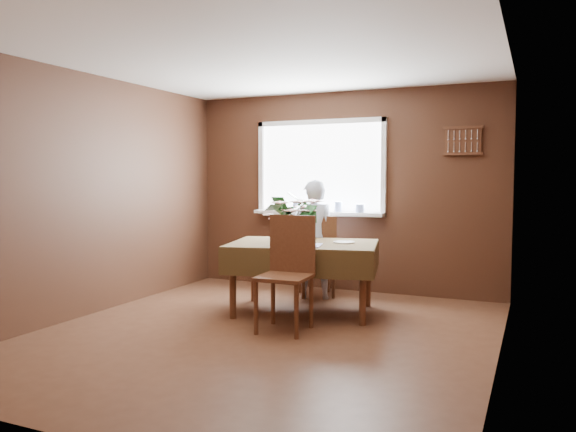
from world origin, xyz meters
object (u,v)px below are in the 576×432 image
at_px(dining_table, 303,251).
at_px(chair_near, 288,268).
at_px(flower_bouquet, 293,215).
at_px(seated_woman, 314,239).
at_px(chair_far, 317,253).

height_order(dining_table, chair_near, chair_near).
bearing_deg(flower_bouquet, seated_woman, 98.74).
bearing_deg(chair_near, dining_table, 97.33).
bearing_deg(chair_near, flower_bouquet, 103.93).
bearing_deg(seated_woman, flower_bouquet, 78.09).
relative_size(dining_table, chair_near, 1.61).
xyz_separation_m(seated_woman, flower_bouquet, (0.14, -0.93, 0.35)).
height_order(dining_table, flower_bouquet, flower_bouquet).
relative_size(seated_woman, flower_bouquet, 2.54).
relative_size(chair_near, seated_woman, 0.76).
xyz_separation_m(chair_far, chair_near, (0.25, -1.43, 0.04)).
xyz_separation_m(dining_table, flower_bouquet, (-0.01, -0.24, 0.40)).
relative_size(chair_far, chair_near, 0.91).
distance_m(chair_near, seated_woman, 1.38).
distance_m(chair_far, flower_bouquet, 1.14).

